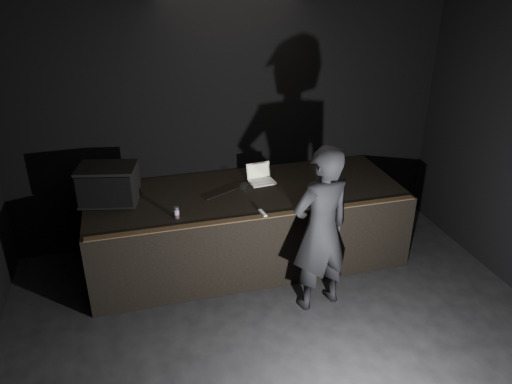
{
  "coord_description": "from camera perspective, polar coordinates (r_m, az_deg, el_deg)",
  "views": [
    {
      "loc": [
        -1.38,
        -2.83,
        3.76
      ],
      "look_at": [
        0.01,
        2.3,
        1.19
      ],
      "focal_mm": 35.0,
      "sensor_mm": 36.0,
      "label": 1
    }
  ],
  "objects": [
    {
      "name": "cable",
      "position": [
        6.4,
        -2.27,
        0.35
      ],
      "size": [
        0.87,
        0.45,
        0.02
      ],
      "primitive_type": "cylinder",
      "rotation": [
        0.0,
        1.57,
        0.47
      ],
      "color": "black",
      "rests_on": "stage_riser"
    },
    {
      "name": "person",
      "position": [
        5.56,
        7.43,
        -4.3
      ],
      "size": [
        0.81,
        0.62,
        1.98
      ],
      "primitive_type": "imported",
      "rotation": [
        0.0,
        0.0,
        3.36
      ],
      "color": "black",
      "rests_on": "ground"
    },
    {
      "name": "riser_lip",
      "position": [
        5.75,
        0.6,
        -2.83
      ],
      "size": [
        3.92,
        0.1,
        0.01
      ],
      "primitive_type": "cube",
      "color": "brown",
      "rests_on": "stage_riser"
    },
    {
      "name": "stage_riser",
      "position": [
        6.59,
        -1.09,
        -3.84
      ],
      "size": [
        4.0,
        1.5,
        1.0
      ],
      "primitive_type": "cube",
      "color": "black",
      "rests_on": "ground"
    },
    {
      "name": "laptop",
      "position": [
        6.62,
        0.52,
        1.73
      ],
      "size": [
        0.36,
        0.33,
        0.23
      ],
      "rotation": [
        0.0,
        0.0,
        0.11
      ],
      "color": "silver",
      "rests_on": "stage_riser"
    },
    {
      "name": "beer_can",
      "position": [
        5.77,
        -9.07,
        -2.32
      ],
      "size": [
        0.06,
        0.06,
        0.14
      ],
      "color": "silver",
      "rests_on": "stage_riser"
    },
    {
      "name": "stage_monitor",
      "position": [
        6.27,
        -16.52,
        0.86
      ],
      "size": [
        0.77,
        0.63,
        0.45
      ],
      "rotation": [
        0.0,
        0.0,
        -0.21
      ],
      "color": "black",
      "rests_on": "stage_riser"
    },
    {
      "name": "room_walls",
      "position": [
        3.6,
        9.43,
        -3.43
      ],
      "size": [
        6.1,
        7.1,
        3.52
      ],
      "color": "black",
      "rests_on": "ground"
    },
    {
      "name": "plastic_cup",
      "position": [
        6.34,
        -1.4,
        0.51
      ],
      "size": [
        0.08,
        0.08,
        0.11
      ],
      "primitive_type": "cylinder",
      "color": "white",
      "rests_on": "stage_riser"
    },
    {
      "name": "wii_remote",
      "position": [
        5.8,
        0.76,
        -2.45
      ],
      "size": [
        0.06,
        0.17,
        0.03
      ],
      "primitive_type": "cube",
      "rotation": [
        0.0,
        0.0,
        0.15
      ],
      "color": "white",
      "rests_on": "stage_riser"
    }
  ]
}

